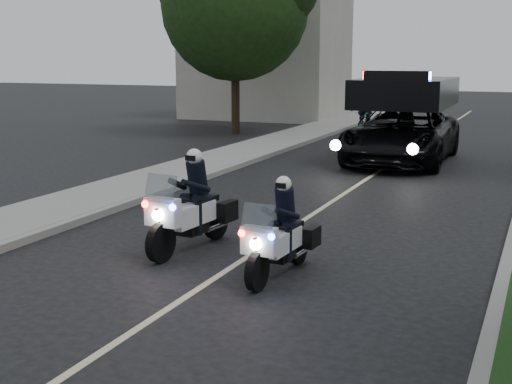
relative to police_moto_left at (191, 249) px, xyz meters
The scene contains 12 objects.
ground 1.27m from the police_moto_left, 28.87° to the right, with size 120.00×120.00×0.00m, color black.
curb_left 9.85m from the police_moto_left, 107.67° to the left, with size 0.20×60.00×0.15m, color gray.
sidewalk_left 10.24m from the police_moto_left, 113.55° to the left, with size 2.00×60.00×0.16m, color gray.
building_far 27.13m from the police_moto_left, 109.30° to the left, with size 8.00×6.00×7.00m, color #A8A396.
lane_marking 9.45m from the police_moto_left, 83.27° to the left, with size 0.12×50.00×0.01m, color #BFB78C.
police_moto_left is the anchor object (origin of this frame).
police_moto_right 2.13m from the police_moto_left, 21.97° to the right, with size 0.64×1.84×1.56m, color silver, non-canonical shape.
police_suv 11.78m from the police_moto_left, 83.45° to the left, with size 2.98×6.43×3.13m, color black.
bicycle 20.30m from the police_moto_left, 95.70° to the left, with size 0.59×1.69×0.88m, color black.
cyclist 20.30m from the police_moto_left, 95.70° to the left, with size 0.69×0.46×1.92m, color black.
tree_left_near 18.61m from the police_moto_left, 112.20° to the left, with size 6.30×6.30×10.50m, color #1C3B13, non-canonical shape.
tree_left_far 30.60m from the police_moto_left, 106.39° to the left, with size 5.39×5.39×8.99m, color #153410, non-canonical shape.
Camera 1 is at (4.57, -9.86, 3.36)m, focal length 48.82 mm.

